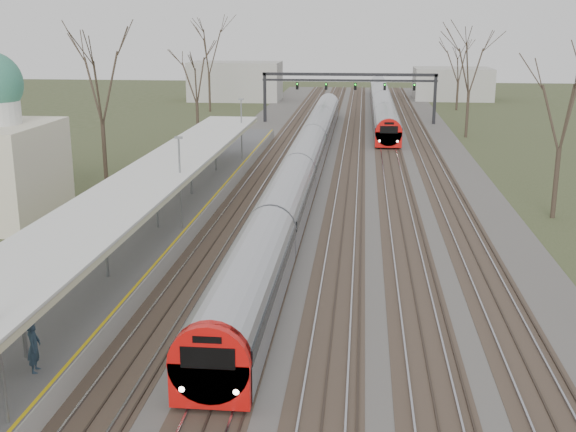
% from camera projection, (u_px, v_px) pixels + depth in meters
% --- Properties ---
extents(track_bed, '(24.00, 160.00, 0.22)m').
position_uv_depth(track_bed, '(340.00, 172.00, 59.08)').
color(track_bed, '#474442').
rests_on(track_bed, ground).
extents(platform, '(3.50, 69.00, 1.00)m').
position_uv_depth(platform, '(175.00, 220.00, 43.08)').
color(platform, '#9E9B93').
rests_on(platform, ground).
extents(canopy, '(4.10, 50.00, 3.11)m').
position_uv_depth(canopy, '(150.00, 179.00, 37.86)').
color(canopy, slate).
rests_on(canopy, platform).
extents(signal_gantry, '(21.00, 0.59, 6.08)m').
position_uv_depth(signal_gantry, '(349.00, 83.00, 86.63)').
color(signal_gantry, black).
rests_on(signal_gantry, ground).
extents(tree_west_far, '(5.50, 5.50, 11.33)m').
position_uv_depth(tree_west_far, '(100.00, 78.00, 52.02)').
color(tree_west_far, '#2D231C').
rests_on(tree_west_far, ground).
extents(tree_east_far, '(5.00, 5.00, 10.30)m').
position_uv_depth(tree_east_far, '(564.00, 102.00, 43.35)').
color(tree_east_far, '#2D231C').
rests_on(tree_east_far, ground).
extents(train_near, '(2.62, 75.21, 3.05)m').
position_uv_depth(train_near, '(306.00, 157.00, 57.95)').
color(train_near, '#A4A6AE').
rests_on(train_near, ground).
extents(train_far, '(2.62, 60.21, 3.05)m').
position_uv_depth(train_far, '(382.00, 102.00, 97.51)').
color(train_far, '#A4A6AE').
rests_on(train_far, ground).
extents(passenger, '(0.53, 0.70, 1.74)m').
position_uv_depth(passenger, '(34.00, 347.00, 23.02)').
color(passenger, '#283C4E').
rests_on(passenger, platform).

